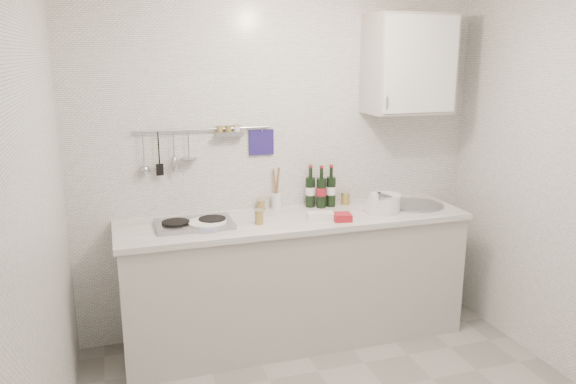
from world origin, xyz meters
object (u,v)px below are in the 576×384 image
object	(u,v)px
wall_cabinet	(409,64)
utensil_crock	(276,199)
plate_stack_hob	(206,224)
wine_bottles	(321,186)
plate_stack_sink	(383,203)

from	to	relation	value
wall_cabinet	utensil_crock	bearing A→B (deg)	172.38
wall_cabinet	plate_stack_hob	size ratio (longest dim) A/B	2.59
plate_stack_hob	wine_bottles	xyz separation A→B (m)	(0.89, 0.24, 0.14)
wine_bottles	utensil_crock	distance (m)	0.34
plate_stack_hob	wine_bottles	distance (m)	0.94
plate_stack_hob	plate_stack_sink	bearing A→B (deg)	0.66
plate_stack_sink	wall_cabinet	bearing A→B (deg)	32.52
wall_cabinet	plate_stack_sink	bearing A→B (deg)	-147.48
wine_bottles	utensil_crock	world-z (taller)	same
plate_stack_sink	wine_bottles	size ratio (longest dim) A/B	0.95
wall_cabinet	plate_stack_sink	xyz separation A→B (m)	(-0.24, -0.15, -0.98)
plate_stack_hob	plate_stack_sink	size ratio (longest dim) A/B	0.92
plate_stack_hob	plate_stack_sink	world-z (taller)	plate_stack_sink
plate_stack_hob	plate_stack_sink	xyz separation A→B (m)	(1.29, 0.01, 0.04)
wall_cabinet	utensil_crock	world-z (taller)	wall_cabinet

